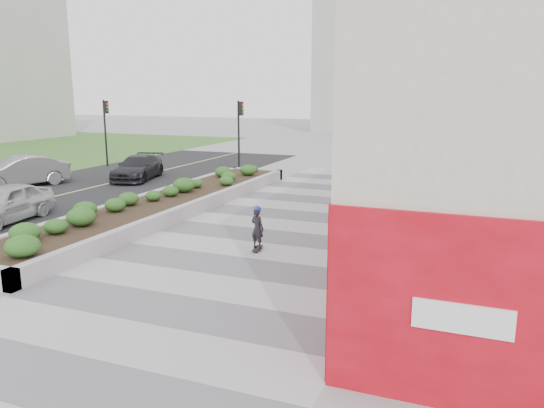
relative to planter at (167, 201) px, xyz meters
The scene contains 13 objects.
ground 8.91m from the planter, 51.84° to the right, with size 160.00×160.00×0.00m, color gray.
walkway 6.81m from the planter, 36.03° to the right, with size 8.00×36.00×0.01m, color #A8A8AD.
building 13.12m from the planter, ahead, with size 6.04×24.08×8.00m.
planter is the anchor object (origin of this frame).
street 6.51m from the planter, behind, with size 10.00×40.00×0.00m, color black.
traffic_signal_near 10.90m from the planter, 99.35° to the left, with size 0.33×0.28×4.20m.
traffic_signal_far 15.00m from the planter, 137.54° to the left, with size 0.33×0.28×4.20m.
distant_bldg_north_l 48.95m from the planter, 89.40° to the left, with size 16.00×12.00×20.00m, color #ADAAA3.
manhole_cover 7.22m from the planter, 33.69° to the right, with size 0.44×0.44×0.01m, color #595654.
skateboarder 6.57m from the planter, 33.23° to the right, with size 0.51×0.74×1.38m.
car_white 5.88m from the planter, 139.69° to the right, with size 1.66×4.13×1.41m, color #BBBBBD.
car_silver 10.22m from the planter, 168.18° to the left, with size 1.63×4.66×1.54m, color gray.
car_dark 8.51m from the planter, 133.41° to the left, with size 1.81×4.46×1.30m, color black.
Camera 1 is at (6.11, -10.66, 4.67)m, focal length 35.00 mm.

